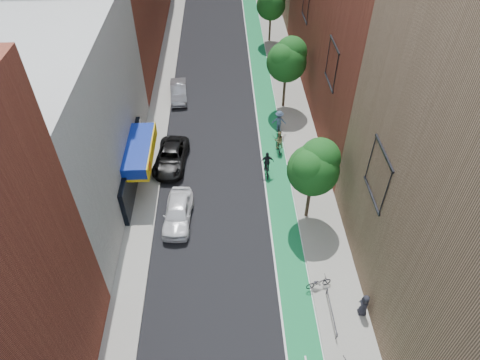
{
  "coord_description": "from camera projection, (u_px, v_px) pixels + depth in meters",
  "views": [
    {
      "loc": [
        0.08,
        -10.16,
        22.46
      ],
      "look_at": [
        1.04,
        12.36,
        1.5
      ],
      "focal_mm": 32.0,
      "sensor_mm": 36.0,
      "label": 1
    }
  ],
  "objects": [
    {
      "name": "bike_lane",
      "position": [
        264.0,
        96.0,
        41.87
      ],
      "size": [
        2.0,
        68.0,
        0.01
      ],
      "primitive_type": "cube",
      "color": "#157A47",
      "rests_on": "ground"
    },
    {
      "name": "parked_car_black",
      "position": [
        171.0,
        157.0,
        33.89
      ],
      "size": [
        2.84,
        5.3,
        1.42
      ],
      "primitive_type": "imported",
      "rotation": [
        0.0,
        0.0,
        -0.1
      ],
      "color": "black",
      "rests_on": "ground"
    },
    {
      "name": "cyclist_lane_far",
      "position": [
        279.0,
        123.0,
        36.67
      ],
      "size": [
        1.29,
        1.61,
        2.24
      ],
      "rotation": [
        0.0,
        0.0,
        3.03
      ],
      "color": "black",
      "rests_on": "ground"
    },
    {
      "name": "ground",
      "position": [
        230.0,
        359.0,
        22.73
      ],
      "size": [
        160.0,
        160.0,
        0.0
      ],
      "primitive_type": "plane",
      "color": "black",
      "rests_on": "ground"
    },
    {
      "name": "building_left_white",
      "position": [
        59.0,
        119.0,
        28.54
      ],
      "size": [
        8.0,
        20.0,
        12.0
      ],
      "primitive_type": "cube",
      "color": "silver",
      "rests_on": "ground"
    },
    {
      "name": "cyclist_lane_near",
      "position": [
        279.0,
        143.0,
        35.03
      ],
      "size": [
        0.84,
        1.62,
        1.93
      ],
      "rotation": [
        0.0,
        0.0,
        3.27
      ],
      "color": "black",
      "rests_on": "ground"
    },
    {
      "name": "parked_car_white",
      "position": [
        178.0,
        212.0,
        29.44
      ],
      "size": [
        2.09,
        4.66,
        1.56
      ],
      "primitive_type": "imported",
      "rotation": [
        0.0,
        0.0,
        -0.06
      ],
      "color": "white",
      "rests_on": "ground"
    },
    {
      "name": "pedestrian",
      "position": [
        364.0,
        305.0,
        24.03
      ],
      "size": [
        0.55,
        0.81,
        1.6
      ],
      "primitive_type": "imported",
      "rotation": [
        0.0,
        0.0,
        -1.52
      ],
      "color": "black",
      "rests_on": "sidewalk_right"
    },
    {
      "name": "parked_bike_far",
      "position": [
        319.0,
        282.0,
        25.55
      ],
      "size": [
        1.68,
        0.93,
        0.84
      ],
      "primitive_type": "imported",
      "rotation": [
        0.0,
        0.0,
        1.82
      ],
      "color": "black",
      "rests_on": "sidewalk_right"
    },
    {
      "name": "sidewalk_left",
      "position": [
        162.0,
        97.0,
        41.51
      ],
      "size": [
        2.0,
        68.0,
        0.15
      ],
      "primitive_type": "cube",
      "color": "gray",
      "rests_on": "ground"
    },
    {
      "name": "tree_near",
      "position": [
        314.0,
        167.0,
        27.06
      ],
      "size": [
        3.4,
        3.36,
        6.42
      ],
      "color": "#332619",
      "rests_on": "ground"
    },
    {
      "name": "parked_car_silver",
      "position": [
        179.0,
        91.0,
        41.12
      ],
      "size": [
        1.82,
        4.39,
        1.41
      ],
      "primitive_type": "imported",
      "rotation": [
        0.0,
        0.0,
        0.08
      ],
      "color": "gray",
      "rests_on": "ground"
    },
    {
      "name": "tree_mid",
      "position": [
        287.0,
        59.0,
        37.15
      ],
      "size": [
        3.55,
        3.53,
        6.74
      ],
      "color": "#332619",
      "rests_on": "ground"
    },
    {
      "name": "cyclist_lane_mid",
      "position": [
        267.0,
        166.0,
        32.94
      ],
      "size": [
        1.03,
        1.65,
        2.1
      ],
      "rotation": [
        0.0,
        0.0,
        3.16
      ],
      "color": "black",
      "rests_on": "ground"
    },
    {
      "name": "sidewalk_right",
      "position": [
        290.0,
        94.0,
        41.9
      ],
      "size": [
        3.0,
        68.0,
        0.15
      ],
      "primitive_type": "cube",
      "color": "gray",
      "rests_on": "ground"
    },
    {
      "name": "tree_far",
      "position": [
        271.0,
        3.0,
        47.65
      ],
      "size": [
        3.3,
        3.25,
        6.21
      ],
      "color": "#332619",
      "rests_on": "ground"
    }
  ]
}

